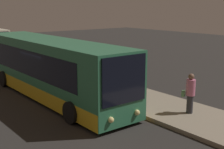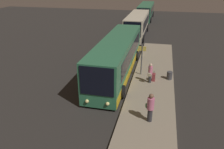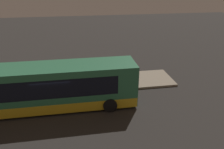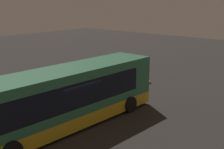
{
  "view_description": "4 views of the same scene",
  "coord_description": "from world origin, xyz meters",
  "px_view_note": "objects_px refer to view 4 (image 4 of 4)",
  "views": [
    {
      "loc": [
        14.5,
        -7.49,
        4.83
      ],
      "look_at": [
        4.21,
        0.67,
        1.94
      ],
      "focal_mm": 50.0,
      "sensor_mm": 36.0,
      "label": 1
    },
    {
      "loc": [
        17.02,
        3.66,
        7.85
      ],
      "look_at": [
        4.21,
        0.67,
        1.94
      ],
      "focal_mm": 35.0,
      "sensor_mm": 36.0,
      "label": 2
    },
    {
      "loc": [
        1.82,
        -13.7,
        8.46
      ],
      "look_at": [
        4.21,
        0.67,
        1.94
      ],
      "focal_mm": 35.0,
      "sensor_mm": 36.0,
      "label": 3
    },
    {
      "loc": [
        -10.16,
        -12.03,
        6.64
      ],
      "look_at": [
        4.21,
        0.67,
        1.94
      ],
      "focal_mm": 50.0,
      "sensor_mm": 36.0,
      "label": 4
    }
  ],
  "objects_px": {
    "trash_bin": "(24,98)",
    "passenger_waiting": "(103,74)",
    "passenger_boarding": "(52,91)",
    "bus_lead": "(61,100)",
    "suitcase": "(44,100)",
    "sign_post": "(40,88)"
  },
  "relations": [
    {
      "from": "bus_lead",
      "to": "suitcase",
      "type": "xyz_separation_m",
      "value": [
        1.24,
        3.24,
        -1.06
      ]
    },
    {
      "from": "bus_lead",
      "to": "passenger_boarding",
      "type": "relative_size",
      "value": 7.66
    },
    {
      "from": "suitcase",
      "to": "trash_bin",
      "type": "xyz_separation_m",
      "value": [
        -0.59,
        1.24,
        0.02
      ]
    },
    {
      "from": "bus_lead",
      "to": "sign_post",
      "type": "relative_size",
      "value": 4.85
    },
    {
      "from": "bus_lead",
      "to": "sign_post",
      "type": "distance_m",
      "value": 2.13
    },
    {
      "from": "suitcase",
      "to": "trash_bin",
      "type": "relative_size",
      "value": 1.31
    },
    {
      "from": "passenger_boarding",
      "to": "sign_post",
      "type": "distance_m",
      "value": 1.79
    },
    {
      "from": "suitcase",
      "to": "sign_post",
      "type": "xyz_separation_m",
      "value": [
        -1.02,
        -1.13,
        1.25
      ]
    },
    {
      "from": "trash_bin",
      "to": "suitcase",
      "type": "bearing_deg",
      "value": -64.69
    },
    {
      "from": "suitcase",
      "to": "sign_post",
      "type": "relative_size",
      "value": 0.34
    },
    {
      "from": "bus_lead",
      "to": "suitcase",
      "type": "bearing_deg",
      "value": 69.1
    },
    {
      "from": "passenger_waiting",
      "to": "trash_bin",
      "type": "height_order",
      "value": "passenger_waiting"
    },
    {
      "from": "passenger_boarding",
      "to": "trash_bin",
      "type": "distance_m",
      "value": 1.9
    },
    {
      "from": "passenger_boarding",
      "to": "trash_bin",
      "type": "relative_size",
      "value": 2.47
    },
    {
      "from": "bus_lead",
      "to": "passenger_waiting",
      "type": "distance_m",
      "value": 7.51
    },
    {
      "from": "passenger_waiting",
      "to": "sign_post",
      "type": "xyz_separation_m",
      "value": [
        -6.51,
        -1.21,
        0.59
      ]
    },
    {
      "from": "passenger_boarding",
      "to": "suitcase",
      "type": "relative_size",
      "value": 1.88
    },
    {
      "from": "passenger_boarding",
      "to": "passenger_waiting",
      "type": "xyz_separation_m",
      "value": [
        5.09,
        0.37,
        0.09
      ]
    },
    {
      "from": "passenger_boarding",
      "to": "suitcase",
      "type": "xyz_separation_m",
      "value": [
        -0.4,
        0.28,
        -0.56
      ]
    },
    {
      "from": "suitcase",
      "to": "bus_lead",
      "type": "bearing_deg",
      "value": -110.9
    },
    {
      "from": "passenger_waiting",
      "to": "bus_lead",
      "type": "bearing_deg",
      "value": 86.67
    },
    {
      "from": "trash_bin",
      "to": "passenger_waiting",
      "type": "bearing_deg",
      "value": -10.82
    }
  ]
}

